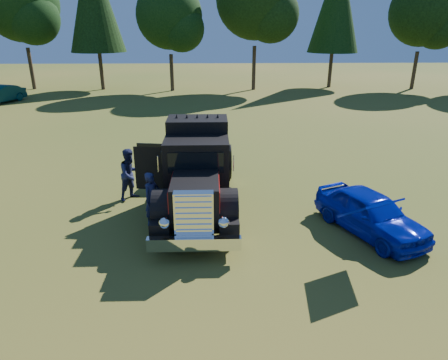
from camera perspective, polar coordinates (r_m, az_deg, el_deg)
ground at (r=11.88m, az=-0.93°, el=-8.79°), size 120.00×120.00×0.00m
treeline at (r=38.25m, az=-9.83°, el=23.46°), size 72.59×24.04×13.84m
diamond_t_truck at (r=13.43m, az=-3.82°, el=0.84°), size 3.37×7.16×3.00m
hotrod_coupe at (r=12.87m, az=20.17°, el=-4.41°), size 2.97×4.30×1.89m
spectator_near at (r=12.71m, az=-10.23°, el=-2.67°), size 0.70×0.76×1.74m
spectator_far at (r=14.73m, az=-13.19°, el=0.81°), size 1.16×1.16×1.90m
distant_teal_car at (r=38.08m, az=-29.36°, el=10.61°), size 2.89×4.48×1.39m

